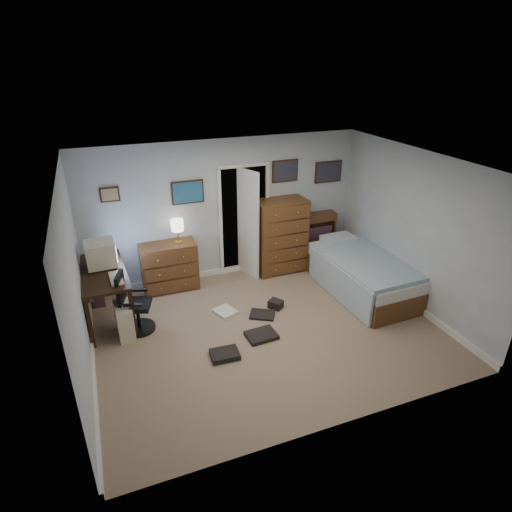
{
  "coord_description": "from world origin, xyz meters",
  "views": [
    {
      "loc": [
        -2.08,
        -4.95,
        3.79
      ],
      "look_at": [
        -0.06,
        0.3,
        1.1
      ],
      "focal_mm": 30.0,
      "sensor_mm": 36.0,
      "label": 1
    }
  ],
  "objects_px": {
    "office_chair": "(134,309)",
    "bed": "(362,273)",
    "computer_desk": "(97,283)",
    "tall_dresser": "(280,236)",
    "low_dresser": "(169,266)"
  },
  "relations": [
    {
      "from": "office_chair",
      "to": "bed",
      "type": "xyz_separation_m",
      "value": [
        3.83,
        -0.2,
        -0.04
      ]
    },
    {
      "from": "computer_desk",
      "to": "office_chair",
      "type": "xyz_separation_m",
      "value": [
        0.45,
        -0.47,
        -0.28
      ]
    },
    {
      "from": "office_chair",
      "to": "tall_dresser",
      "type": "bearing_deg",
      "value": 38.04
    },
    {
      "from": "low_dresser",
      "to": "tall_dresser",
      "type": "bearing_deg",
      "value": 0.54
    },
    {
      "from": "computer_desk",
      "to": "bed",
      "type": "distance_m",
      "value": 4.35
    },
    {
      "from": "low_dresser",
      "to": "computer_desk",
      "type": "bearing_deg",
      "value": -151.39
    },
    {
      "from": "bed",
      "to": "tall_dresser",
      "type": "bearing_deg",
      "value": 126.91
    },
    {
      "from": "computer_desk",
      "to": "bed",
      "type": "relative_size",
      "value": 0.68
    },
    {
      "from": "office_chair",
      "to": "computer_desk",
      "type": "bearing_deg",
      "value": 151.71
    },
    {
      "from": "office_chair",
      "to": "tall_dresser",
      "type": "distance_m",
      "value": 3.03
    },
    {
      "from": "tall_dresser",
      "to": "bed",
      "type": "bearing_deg",
      "value": -53.74
    },
    {
      "from": "computer_desk",
      "to": "tall_dresser",
      "type": "xyz_separation_m",
      "value": [
        3.27,
        0.59,
        0.05
      ]
    },
    {
      "from": "office_chair",
      "to": "bed",
      "type": "height_order",
      "value": "office_chair"
    },
    {
      "from": "computer_desk",
      "to": "office_chair",
      "type": "bearing_deg",
      "value": -48.52
    },
    {
      "from": "office_chair",
      "to": "tall_dresser",
      "type": "xyz_separation_m",
      "value": [
        2.82,
        1.06,
        0.33
      ]
    }
  ]
}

